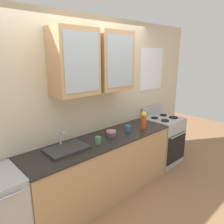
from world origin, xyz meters
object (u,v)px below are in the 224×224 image
sink_faucet (67,148)px  cup_near_bowls (128,128)px  cup_near_sink (98,140)px  stove_range (163,140)px  bowl_stack (111,133)px  vase (144,120)px

sink_faucet → cup_near_bowls: sink_faucet is taller
cup_near_sink → cup_near_bowls: 0.66m
stove_range → cup_near_bowls: size_ratio=8.58×
bowl_stack → cup_near_sink: bearing=-164.2°
bowl_stack → cup_near_bowls: size_ratio=1.25×
vase → cup_near_sink: vase is taller
sink_faucet → cup_near_sink: bearing=-15.8°
cup_near_sink → vase: bearing=-0.8°
bowl_stack → cup_near_bowls: (0.33, -0.03, 0.01)m
cup_near_bowls → bowl_stack: bearing=175.0°
sink_faucet → cup_near_sink: 0.43m
bowl_stack → cup_near_sink: cup_near_sink is taller
stove_range → vase: vase is taller
stove_range → vase: size_ratio=3.82×
stove_range → bowl_stack: size_ratio=6.88×
sink_faucet → vase: size_ratio=1.87×
bowl_stack → vase: vase is taller
stove_range → sink_faucet: 2.13m
stove_range → bowl_stack: bearing=179.1°
vase → cup_near_bowls: 0.31m
sink_faucet → bowl_stack: sink_faucet is taller
cup_near_sink → cup_near_bowls: bearing=5.5°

